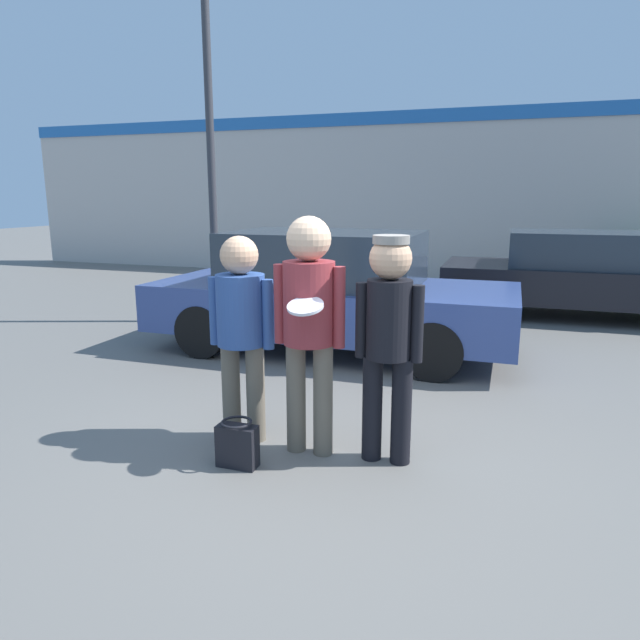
% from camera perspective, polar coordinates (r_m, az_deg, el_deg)
% --- Properties ---
extents(ground_plane, '(56.00, 56.00, 0.00)m').
position_cam_1_polar(ground_plane, '(4.54, 0.06, -13.27)').
color(ground_plane, '#66635E').
extents(storefront_building, '(24.00, 0.22, 3.90)m').
position_cam_1_polar(storefront_building, '(14.03, 13.59, 12.09)').
color(storefront_building, beige).
rests_on(storefront_building, ground).
extents(person_left, '(0.56, 0.39, 1.66)m').
position_cam_1_polar(person_left, '(4.55, -7.89, -0.04)').
color(person_left, '#665B4C').
rests_on(person_left, ground).
extents(person_middle_with_frisbee, '(0.56, 0.59, 1.82)m').
position_cam_1_polar(person_middle_with_frisbee, '(4.23, -1.10, 0.75)').
color(person_middle_with_frisbee, '#665B4C').
rests_on(person_middle_with_frisbee, ground).
extents(person_right, '(0.50, 0.33, 1.69)m').
position_cam_1_polar(person_right, '(4.14, 6.89, -0.97)').
color(person_right, black).
rests_on(person_right, ground).
extents(parked_car_near, '(4.55, 1.87, 1.52)m').
position_cam_1_polar(parked_car_near, '(7.26, 0.96, 2.80)').
color(parked_car_near, '#334784').
rests_on(parked_car_near, ground).
extents(parked_car_far, '(4.71, 1.86, 1.39)m').
position_cam_1_polar(parked_car_far, '(10.31, 25.47, 4.14)').
color(parked_car_far, black).
rests_on(parked_car_far, ground).
extents(street_lamp, '(1.57, 0.35, 6.40)m').
position_cam_1_polar(street_lamp, '(9.11, -9.61, 24.59)').
color(street_lamp, '#38383D').
rests_on(street_lamp, ground).
extents(handbag, '(0.30, 0.23, 0.36)m').
position_cam_1_polar(handbag, '(4.33, -8.27, -12.21)').
color(handbag, black).
rests_on(handbag, ground).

